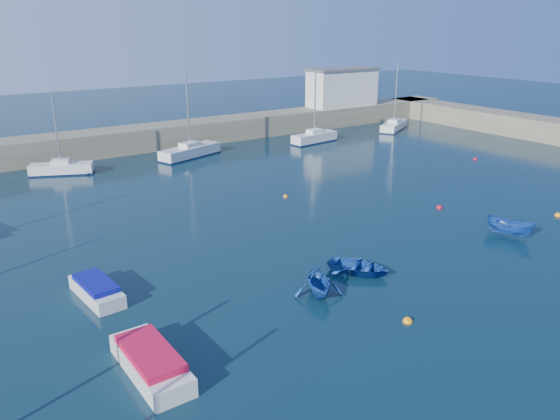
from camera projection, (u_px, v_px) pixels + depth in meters
ground at (474, 318)px, 27.04m from camera, size 220.00×220.00×0.00m
back_wall at (141, 138)px, 62.70m from camera, size 96.00×4.50×2.60m
right_arm at (485, 119)px, 74.96m from camera, size 4.50×32.00×2.60m
harbor_office at (342, 88)px, 77.31m from camera, size 10.00×4.00×5.00m
sailboat_5 at (61, 168)px, 52.59m from camera, size 5.96×3.79×7.72m
sailboat_6 at (190, 151)px, 59.29m from camera, size 7.66×4.35×9.67m
sailboat_7 at (314, 137)px, 66.52m from camera, size 6.44×2.58×8.37m
sailboat_8 at (394, 126)px, 74.45m from camera, size 6.92×5.08×8.96m
motorboat_0 at (151, 362)px, 22.67m from camera, size 1.87×5.11×1.14m
motorboat_1 at (97, 290)px, 28.91m from camera, size 1.88×4.33×1.03m
dinghy_center at (359, 267)px, 31.85m from camera, size 4.06×4.45×0.75m
dinghy_left at (318, 281)px, 29.17m from camera, size 3.72×3.92×1.62m
dinghy_right at (510, 227)px, 37.37m from camera, size 2.04×3.44×1.25m
buoy_0 at (408, 322)px, 26.74m from camera, size 0.50×0.50×0.50m
buoy_1 at (439, 208)px, 43.16m from camera, size 0.48×0.48×0.48m
buoy_2 at (558, 216)px, 41.42m from camera, size 0.50×0.50×0.50m
buoy_3 at (286, 197)px, 45.94m from camera, size 0.42×0.42×0.42m
buoy_4 at (475, 159)px, 58.52m from camera, size 0.45×0.45×0.45m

